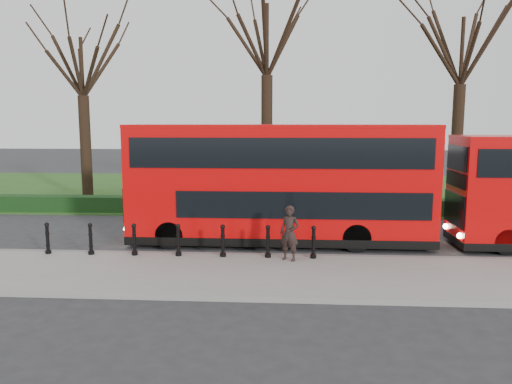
{
  "coord_description": "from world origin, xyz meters",
  "views": [
    {
      "loc": [
        3.11,
        -16.91,
        4.53
      ],
      "look_at": [
        2.01,
        0.5,
        2.0
      ],
      "focal_mm": 35.0,
      "sensor_mm": 36.0,
      "label": 1
    }
  ],
  "objects": [
    {
      "name": "grass_verge",
      "position": [
        0.0,
        15.0,
        0.03
      ],
      "size": [
        60.0,
        18.0,
        0.06
      ],
      "primitive_type": "cube",
      "color": "#274C19",
      "rests_on": "ground"
    },
    {
      "name": "pedestrian",
      "position": [
        3.2,
        -1.65,
        1.02
      ],
      "size": [
        0.75,
        0.64,
        1.74
      ],
      "primitive_type": "imported",
      "rotation": [
        0.0,
        0.0,
        -0.43
      ],
      "color": "black",
      "rests_on": "pavement"
    },
    {
      "name": "yellow_line_outer",
      "position": [
        0.0,
        -0.7,
        0.01
      ],
      "size": [
        60.0,
        0.1,
        0.01
      ],
      "primitive_type": "cube",
      "color": "yellow",
      "rests_on": "ground"
    },
    {
      "name": "tree_left",
      "position": [
        -8.0,
        10.0,
        7.7
      ],
      "size": [
        6.79,
        6.79,
        10.61
      ],
      "color": "black",
      "rests_on": "ground"
    },
    {
      "name": "tree_mid",
      "position": [
        2.0,
        10.0,
        9.08
      ],
      "size": [
        7.99,
        7.99,
        12.48
      ],
      "color": "black",
      "rests_on": "ground"
    },
    {
      "name": "kerb",
      "position": [
        0.0,
        -1.0,
        0.07
      ],
      "size": [
        60.0,
        0.25,
        0.16
      ],
      "primitive_type": "cube",
      "color": "slate",
      "rests_on": "ground"
    },
    {
      "name": "bus_lead",
      "position": [
        2.84,
        1.14,
        2.19
      ],
      "size": [
        10.95,
        2.52,
        4.36
      ],
      "color": "red",
      "rests_on": "ground"
    },
    {
      "name": "bollard_row",
      "position": [
        -0.39,
        -1.35,
        0.65
      ],
      "size": [
        8.87,
        0.15,
        1.0
      ],
      "color": "black",
      "rests_on": "pavement"
    },
    {
      "name": "yellow_line_inner",
      "position": [
        0.0,
        -0.5,
        0.01
      ],
      "size": [
        60.0,
        0.1,
        0.01
      ],
      "primitive_type": "cube",
      "color": "yellow",
      "rests_on": "ground"
    },
    {
      "name": "tree_right",
      "position": [
        12.0,
        10.0,
        8.39
      ],
      "size": [
        7.39,
        7.39,
        11.54
      ],
      "color": "black",
      "rests_on": "ground"
    },
    {
      "name": "hedge",
      "position": [
        0.0,
        6.8,
        0.4
      ],
      "size": [
        60.0,
        0.9,
        0.8
      ],
      "primitive_type": "cube",
      "color": "black",
      "rests_on": "ground"
    },
    {
      "name": "pavement",
      "position": [
        0.0,
        -3.0,
        0.07
      ],
      "size": [
        60.0,
        4.0,
        0.15
      ],
      "primitive_type": "cube",
      "color": "gray",
      "rests_on": "ground"
    },
    {
      "name": "ground",
      "position": [
        0.0,
        0.0,
        0.0
      ],
      "size": [
        120.0,
        120.0,
        0.0
      ],
      "primitive_type": "plane",
      "color": "#28282B",
      "rests_on": "ground"
    }
  ]
}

